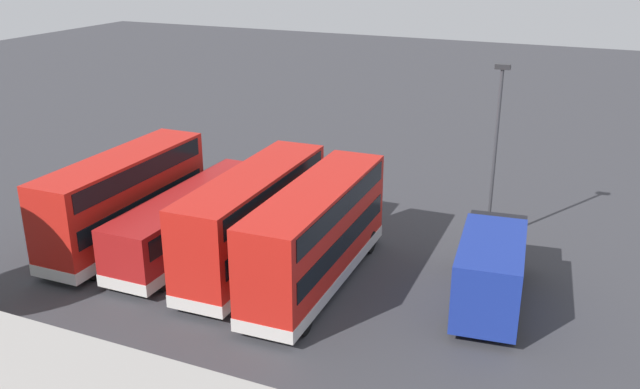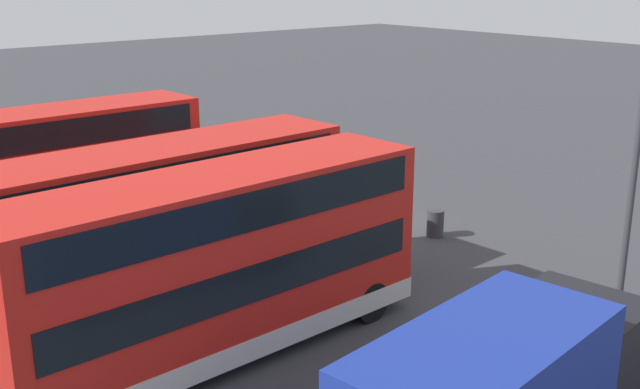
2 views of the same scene
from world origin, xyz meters
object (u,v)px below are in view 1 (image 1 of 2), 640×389
(bus_double_decker_fourth, at_px, (124,198))
(waste_bin_yellow, at_px, (353,192))
(bus_double_decker_second, at_px, (254,218))
(box_truck_blue, at_px, (491,267))
(car_hatchback_silver, at_px, (127,166))
(bus_single_deck_third, at_px, (192,219))
(lamp_post_tall, at_px, (496,143))
(bus_double_decker_near_end, at_px, (317,233))

(bus_double_decker_fourth, height_order, waste_bin_yellow, bus_double_decker_fourth)
(bus_double_decker_second, height_order, box_truck_blue, bus_double_decker_second)
(car_hatchback_silver, relative_size, waste_bin_yellow, 4.49)
(bus_single_deck_third, xyz_separation_m, lamp_post_tall, (-12.99, -6.81, 3.55))
(bus_single_deck_third, height_order, box_truck_blue, box_truck_blue)
(bus_double_decker_second, relative_size, car_hatchback_silver, 2.53)
(bus_single_deck_third, relative_size, car_hatchback_silver, 2.58)
(bus_double_decker_near_end, xyz_separation_m, bus_single_deck_third, (7.01, -0.81, -0.83))
(bus_double_decker_fourth, distance_m, waste_bin_yellow, 13.22)
(bus_double_decker_near_end, relative_size, bus_double_decker_second, 1.01)
(bus_double_decker_fourth, bearing_deg, bus_single_deck_third, -168.24)
(bus_double_decker_second, height_order, car_hatchback_silver, bus_double_decker_second)
(car_hatchback_silver, bearing_deg, waste_bin_yellow, -172.63)
(bus_double_decker_second, distance_m, waste_bin_yellow, 10.21)
(bus_double_decker_near_end, relative_size, lamp_post_tall, 1.22)
(bus_double_decker_near_end, height_order, car_hatchback_silver, bus_double_decker_near_end)
(bus_double_decker_fourth, bearing_deg, box_truck_blue, -176.05)
(bus_double_decker_fourth, relative_size, box_truck_blue, 1.35)
(bus_double_decker_near_end, xyz_separation_m, box_truck_blue, (-7.29, -1.32, -0.74))
(bus_double_decker_second, bearing_deg, bus_single_deck_third, -5.79)
(bus_double_decker_second, height_order, bus_double_decker_fourth, same)
(bus_single_deck_third, xyz_separation_m, car_hatchback_silver, (10.23, -7.69, -0.92))
(bus_double_decker_second, distance_m, box_truck_blue, 10.69)
(bus_single_deck_third, bearing_deg, waste_bin_yellow, -115.68)
(lamp_post_tall, relative_size, waste_bin_yellow, 9.42)
(bus_single_deck_third, bearing_deg, lamp_post_tall, -152.35)
(bus_single_deck_third, height_order, lamp_post_tall, lamp_post_tall)
(lamp_post_tall, height_order, waste_bin_yellow, lamp_post_tall)
(bus_double_decker_near_end, distance_m, waste_bin_yellow, 10.86)
(bus_single_deck_third, distance_m, bus_double_decker_fourth, 3.58)
(bus_single_deck_third, relative_size, bus_double_decker_fourth, 1.05)
(bus_single_deck_third, relative_size, lamp_post_tall, 1.23)
(bus_double_decker_near_end, bearing_deg, bus_single_deck_third, -6.58)
(bus_double_decker_fourth, xyz_separation_m, box_truck_blue, (-17.71, -1.22, -0.74))
(bus_double_decker_fourth, bearing_deg, car_hatchback_silver, -50.95)
(bus_double_decker_near_end, relative_size, waste_bin_yellow, 11.54)
(bus_double_decker_near_end, distance_m, car_hatchback_silver, 19.29)
(waste_bin_yellow, bearing_deg, bus_double_decker_second, 84.57)
(bus_double_decker_fourth, xyz_separation_m, car_hatchback_silver, (6.81, -8.40, -1.75))
(bus_double_decker_near_end, height_order, waste_bin_yellow, bus_double_decker_near_end)
(lamp_post_tall, bearing_deg, box_truck_blue, 101.68)
(bus_double_decker_fourth, xyz_separation_m, lamp_post_tall, (-16.41, -7.52, 2.73))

